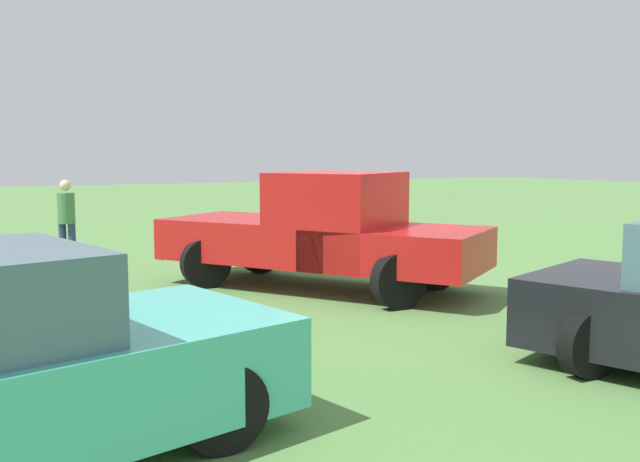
# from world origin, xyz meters

# --- Properties ---
(ground_plane) EXTENTS (80.00, 80.00, 0.00)m
(ground_plane) POSITION_xyz_m (0.00, 0.00, 0.00)
(ground_plane) COLOR #5B8C47
(pickup_truck) EXTENTS (4.37, 5.19, 1.81)m
(pickup_truck) POSITION_xyz_m (0.83, 0.15, 0.94)
(pickup_truck) COLOR black
(pickup_truck) RESTS_ON ground_plane
(person_bystander) EXTENTS (0.45, 0.45, 1.60)m
(person_bystander) POSITION_xyz_m (4.03, -4.39, 0.89)
(person_bystander) COLOR navy
(person_bystander) RESTS_ON ground_plane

